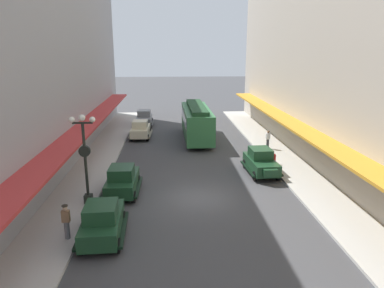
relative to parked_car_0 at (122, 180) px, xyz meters
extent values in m
plane|color=#424244|center=(4.63, -0.95, -0.94)|extent=(200.00, 200.00, 0.00)
cube|color=#B7B5AD|center=(-2.87, -0.95, -0.87)|extent=(3.00, 60.00, 0.15)
cube|color=#B7B5AD|center=(12.13, -0.95, -0.87)|extent=(3.00, 60.00, 0.15)
cube|color=#939399|center=(-5.62, -0.95, 9.02)|extent=(2.50, 60.00, 19.93)
cube|color=#BF3333|center=(-3.47, -0.95, 2.06)|extent=(1.80, 54.00, 0.16)
cube|color=orange|center=(12.73, -0.95, 2.06)|extent=(1.80, 54.00, 0.16)
cube|color=#193D23|center=(0.00, 0.03, -0.20)|extent=(1.77, 3.93, 0.80)
cube|color=#193D23|center=(0.00, -0.22, 0.55)|extent=(1.47, 1.73, 0.70)
cube|color=#8C9EA8|center=(0.00, -0.22, 0.55)|extent=(1.40, 1.69, 0.42)
cube|color=#193D23|center=(0.04, 2.16, -0.15)|extent=(0.94, 0.38, 0.52)
cube|color=black|center=(-0.95, 0.05, -0.52)|extent=(0.31, 3.51, 0.12)
cube|color=black|center=(0.95, 0.02, -0.52)|extent=(0.31, 3.51, 0.12)
cylinder|color=black|center=(-0.78, 1.41, -0.60)|extent=(0.23, 0.68, 0.68)
cylinder|color=black|center=(0.83, 1.38, -0.60)|extent=(0.23, 0.68, 0.68)
cylinder|color=black|center=(-0.83, -1.32, -0.60)|extent=(0.23, 0.68, 0.68)
cylinder|color=black|center=(0.78, -1.35, -0.60)|extent=(0.23, 0.68, 0.68)
cube|color=beige|center=(0.01, 14.54, -0.20)|extent=(1.80, 3.94, 0.80)
cube|color=beige|center=(0.00, 14.29, 0.55)|extent=(1.48, 1.74, 0.70)
cube|color=#8C9EA8|center=(0.00, 14.29, 0.55)|extent=(1.41, 1.70, 0.42)
cube|color=beige|center=(0.07, 16.67, -0.15)|extent=(0.94, 0.38, 0.52)
cube|color=#6D6856|center=(-0.94, 14.56, -0.52)|extent=(0.33, 3.52, 0.12)
cube|color=#6D6856|center=(0.96, 14.51, -0.52)|extent=(0.33, 3.52, 0.12)
cylinder|color=black|center=(-0.76, 15.92, -0.60)|extent=(0.24, 0.69, 0.68)
cylinder|color=black|center=(0.85, 15.88, -0.60)|extent=(0.24, 0.69, 0.68)
cylinder|color=black|center=(-0.83, 13.19, -0.60)|extent=(0.24, 0.69, 0.68)
cylinder|color=black|center=(0.78, 13.15, -0.60)|extent=(0.24, 0.69, 0.68)
cube|color=#193D23|center=(-0.27, -5.37, -0.20)|extent=(1.84, 3.96, 0.80)
cube|color=#193D23|center=(-0.26, -5.62, 0.55)|extent=(1.50, 1.75, 0.70)
cube|color=#8C9EA8|center=(-0.26, -5.62, 0.55)|extent=(1.43, 1.72, 0.42)
cube|color=#193D23|center=(-0.35, -3.24, -0.15)|extent=(0.95, 0.39, 0.52)
cube|color=black|center=(-1.22, -5.41, -0.52)|extent=(0.37, 3.52, 0.12)
cube|color=black|center=(0.68, -5.34, -0.52)|extent=(0.37, 3.52, 0.12)
cylinder|color=black|center=(-1.13, -4.04, -0.60)|extent=(0.24, 0.69, 0.68)
cylinder|color=black|center=(0.49, -3.98, -0.60)|extent=(0.24, 0.69, 0.68)
cylinder|color=black|center=(-1.02, -6.77, -0.60)|extent=(0.24, 0.69, 0.68)
cylinder|color=black|center=(0.59, -6.71, -0.60)|extent=(0.24, 0.69, 0.68)
cube|color=slate|center=(-0.01, 20.41, -0.20)|extent=(1.75, 3.92, 0.80)
cube|color=slate|center=(-0.01, 20.66, 0.55)|extent=(1.46, 1.72, 0.70)
cube|color=#8C9EA8|center=(-0.01, 20.66, 0.55)|extent=(1.39, 1.68, 0.42)
cube|color=slate|center=(-0.04, 18.28, -0.15)|extent=(0.94, 0.37, 0.52)
cube|color=#393A3D|center=(0.94, 20.40, -0.52)|extent=(0.28, 3.51, 0.12)
cube|color=#393A3D|center=(-0.96, 20.42, -0.52)|extent=(0.28, 3.51, 0.12)
cylinder|color=black|center=(0.78, 19.03, -0.60)|extent=(0.23, 0.68, 0.68)
cylinder|color=black|center=(-0.84, 19.06, -0.60)|extent=(0.23, 0.68, 0.68)
cylinder|color=black|center=(0.81, 21.76, -0.60)|extent=(0.23, 0.68, 0.68)
cylinder|color=black|center=(-0.80, 21.79, -0.60)|extent=(0.23, 0.68, 0.68)
cube|color=#193D23|center=(9.48, 3.12, -0.20)|extent=(1.88, 3.97, 0.80)
cube|color=#193D23|center=(9.47, 3.37, 0.55)|extent=(1.52, 1.77, 0.70)
cube|color=#8C9EA8|center=(9.47, 3.37, 0.55)|extent=(1.44, 1.73, 0.42)
cube|color=#193D23|center=(9.58, 1.00, -0.15)|extent=(0.95, 0.40, 0.52)
cube|color=black|center=(10.43, 3.17, -0.52)|extent=(0.40, 3.52, 0.12)
cube|color=black|center=(8.53, 3.08, -0.52)|extent=(0.40, 3.52, 0.12)
cylinder|color=black|center=(10.35, 1.80, -0.60)|extent=(0.25, 0.69, 0.68)
cylinder|color=black|center=(8.74, 1.72, -0.60)|extent=(0.25, 0.69, 0.68)
cylinder|color=black|center=(10.23, 4.52, -0.60)|extent=(0.25, 0.69, 0.68)
cylinder|color=black|center=(8.61, 4.45, -0.60)|extent=(0.25, 0.69, 0.68)
cube|color=#33723F|center=(5.63, 13.60, 0.81)|extent=(2.60, 9.63, 2.70)
cube|color=#1C3F23|center=(5.63, 13.60, 2.34)|extent=(1.59, 8.66, 0.36)
cube|color=#8C9EA8|center=(5.63, 13.60, 1.28)|extent=(2.62, 8.86, 0.95)
cube|color=black|center=(5.66, 10.72, -0.74)|extent=(2.01, 1.22, 0.40)
cube|color=black|center=(5.60, 16.48, -0.74)|extent=(2.01, 1.22, 0.40)
cube|color=black|center=(-1.77, -1.57, -0.54)|extent=(0.44, 0.44, 0.50)
cylinder|color=black|center=(-1.77, -1.57, 1.81)|extent=(0.16, 0.16, 4.20)
cube|color=black|center=(-1.77, -1.57, 3.91)|extent=(1.10, 0.10, 0.10)
sphere|color=white|center=(-2.32, -1.57, 4.09)|extent=(0.32, 0.32, 0.32)
sphere|color=white|center=(-1.22, -1.57, 4.09)|extent=(0.32, 0.32, 0.32)
sphere|color=white|center=(-1.77, -1.57, 4.19)|extent=(0.36, 0.36, 0.36)
cylinder|color=black|center=(-1.77, -1.57, 2.31)|extent=(0.64, 0.18, 0.64)
cylinder|color=silver|center=(-1.77, -1.47, 2.31)|extent=(0.56, 0.02, 0.56)
cylinder|color=#B21E19|center=(10.98, 4.87, -0.44)|extent=(0.24, 0.24, 0.70)
sphere|color=#B21E19|center=(10.98, 4.87, -0.07)|extent=(0.20, 0.20, 0.20)
cylinder|color=slate|center=(-1.88, -5.58, -0.37)|extent=(0.24, 0.24, 0.85)
cube|color=#8C6647|center=(-1.88, -5.58, 0.34)|extent=(0.36, 0.22, 0.56)
sphere|color=beige|center=(-1.88, -5.58, 0.74)|extent=(0.22, 0.22, 0.22)
cylinder|color=black|center=(-1.88, -5.58, 0.86)|extent=(0.28, 0.28, 0.04)
cylinder|color=#2D2D33|center=(11.66, 9.27, -0.37)|extent=(0.24, 0.24, 0.85)
cube|color=white|center=(11.66, 9.27, 0.34)|extent=(0.36, 0.22, 0.56)
sphere|color=brown|center=(11.66, 9.27, 0.74)|extent=(0.22, 0.22, 0.22)
camera|label=1|loc=(2.98, -20.92, 7.76)|focal=33.36mm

